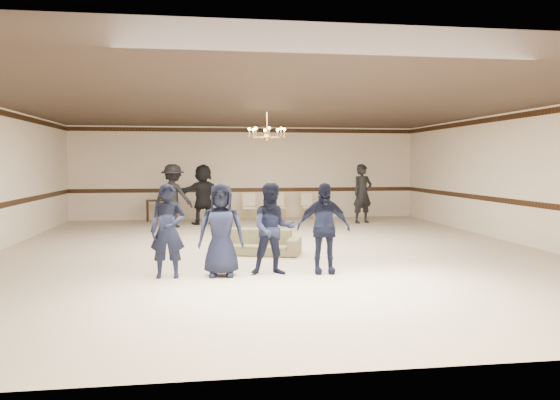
{
  "coord_description": "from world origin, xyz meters",
  "views": [
    {
      "loc": [
        -1.53,
        -11.74,
        1.96
      ],
      "look_at": [
        0.1,
        -0.5,
        1.16
      ],
      "focal_mm": 34.39,
      "sensor_mm": 36.0,
      "label": 1
    }
  ],
  "objects_px": {
    "boy_d": "(323,228)",
    "console_table": "(159,211)",
    "boy_b": "(221,230)",
    "settee": "(257,242)",
    "boy_a": "(168,231)",
    "banquet_chair_right": "(308,206)",
    "adult_right": "(363,194)",
    "banquet_chair_mid": "(279,207)",
    "banquet_chair_left": "(249,207)",
    "boy_c": "(273,229)",
    "adult_left": "(173,196)",
    "adult_mid": "(203,194)",
    "chandelier": "(267,124)"
  },
  "relations": [
    {
      "from": "boy_d",
      "to": "console_table",
      "type": "bearing_deg",
      "value": 115.57
    },
    {
      "from": "boy_b",
      "to": "settee",
      "type": "bearing_deg",
      "value": 72.05
    },
    {
      "from": "boy_a",
      "to": "banquet_chair_right",
      "type": "xyz_separation_m",
      "value": [
        4.15,
        8.78,
        -0.35
      ]
    },
    {
      "from": "boy_b",
      "to": "adult_right",
      "type": "distance_m",
      "value": 8.91
    },
    {
      "from": "banquet_chair_mid",
      "to": "boy_b",
      "type": "bearing_deg",
      "value": -103.24
    },
    {
      "from": "banquet_chair_left",
      "to": "banquet_chair_mid",
      "type": "bearing_deg",
      "value": 2.92
    },
    {
      "from": "boy_c",
      "to": "banquet_chair_right",
      "type": "xyz_separation_m",
      "value": [
        2.35,
        8.78,
        -0.35
      ]
    },
    {
      "from": "adult_right",
      "to": "banquet_chair_left",
      "type": "relative_size",
      "value": 2.11
    },
    {
      "from": "settee",
      "to": "console_table",
      "type": "relative_size",
      "value": 2.13
    },
    {
      "from": "boy_b",
      "to": "adult_left",
      "type": "distance_m",
      "value": 7.3
    },
    {
      "from": "adult_right",
      "to": "boy_c",
      "type": "bearing_deg",
      "value": -135.7
    },
    {
      "from": "banquet_chair_right",
      "to": "console_table",
      "type": "bearing_deg",
      "value": 173.56
    },
    {
      "from": "boy_a",
      "to": "adult_mid",
      "type": "xyz_separation_m",
      "value": [
        0.6,
        7.9,
        0.15
      ]
    },
    {
      "from": "adult_right",
      "to": "boy_a",
      "type": "bearing_deg",
      "value": -145.46
    },
    {
      "from": "boy_a",
      "to": "banquet_chair_left",
      "type": "bearing_deg",
      "value": 78.62
    },
    {
      "from": "boy_a",
      "to": "settee",
      "type": "height_order",
      "value": "boy_a"
    },
    {
      "from": "boy_d",
      "to": "adult_left",
      "type": "xyz_separation_m",
      "value": [
        -3.0,
        7.2,
        0.15
      ]
    },
    {
      "from": "adult_mid",
      "to": "adult_right",
      "type": "height_order",
      "value": "same"
    },
    {
      "from": "boy_b",
      "to": "console_table",
      "type": "distance_m",
      "value": 9.16
    },
    {
      "from": "banquet_chair_mid",
      "to": "boy_a",
      "type": "bearing_deg",
      "value": -108.6
    },
    {
      "from": "banquet_chair_right",
      "to": "boy_c",
      "type": "bearing_deg",
      "value": -109.15
    },
    {
      "from": "adult_left",
      "to": "banquet_chair_right",
      "type": "xyz_separation_m",
      "value": [
        4.45,
        1.58,
        -0.5
      ]
    },
    {
      "from": "adult_mid",
      "to": "banquet_chair_left",
      "type": "xyz_separation_m",
      "value": [
        1.55,
        0.88,
        -0.5
      ]
    },
    {
      "from": "adult_right",
      "to": "banquet_chair_right",
      "type": "height_order",
      "value": "adult_right"
    },
    {
      "from": "chandelier",
      "to": "console_table",
      "type": "relative_size",
      "value": 1.09
    },
    {
      "from": "banquet_chair_left",
      "to": "console_table",
      "type": "relative_size",
      "value": 1.06
    },
    {
      "from": "adult_right",
      "to": "settee",
      "type": "bearing_deg",
      "value": -144.49
    },
    {
      "from": "boy_c",
      "to": "console_table",
      "type": "relative_size",
      "value": 1.87
    },
    {
      "from": "boy_a",
      "to": "boy_b",
      "type": "distance_m",
      "value": 0.9
    },
    {
      "from": "banquet_chair_right",
      "to": "banquet_chair_mid",
      "type": "bearing_deg",
      "value": 175.86
    },
    {
      "from": "boy_c",
      "to": "adult_mid",
      "type": "height_order",
      "value": "adult_mid"
    },
    {
      "from": "adult_mid",
      "to": "banquet_chair_left",
      "type": "distance_m",
      "value": 1.85
    },
    {
      "from": "banquet_chair_left",
      "to": "banquet_chair_mid",
      "type": "distance_m",
      "value": 1.0
    },
    {
      "from": "boy_c",
      "to": "banquet_chair_left",
      "type": "xyz_separation_m",
      "value": [
        0.35,
        8.78,
        -0.35
      ]
    },
    {
      "from": "boy_a",
      "to": "boy_c",
      "type": "relative_size",
      "value": 1.0
    },
    {
      "from": "boy_d",
      "to": "banquet_chair_left",
      "type": "xyz_separation_m",
      "value": [
        -0.55,
        8.78,
        -0.35
      ]
    },
    {
      "from": "banquet_chair_left",
      "to": "console_table",
      "type": "bearing_deg",
      "value": 179.11
    },
    {
      "from": "banquet_chair_right",
      "to": "console_table",
      "type": "height_order",
      "value": "banquet_chair_right"
    },
    {
      "from": "banquet_chair_left",
      "to": "banquet_chair_right",
      "type": "bearing_deg",
      "value": 2.92
    },
    {
      "from": "boy_c",
      "to": "adult_mid",
      "type": "bearing_deg",
      "value": 100.08
    },
    {
      "from": "boy_b",
      "to": "adult_left",
      "type": "xyz_separation_m",
      "value": [
        -1.2,
        7.2,
        0.15
      ]
    },
    {
      "from": "banquet_chair_left",
      "to": "boy_b",
      "type": "bearing_deg",
      "value": -95.2
    },
    {
      "from": "adult_right",
      "to": "banquet_chair_mid",
      "type": "distance_m",
      "value": 2.9
    },
    {
      "from": "boy_c",
      "to": "adult_left",
      "type": "distance_m",
      "value": 7.5
    },
    {
      "from": "adult_left",
      "to": "banquet_chair_left",
      "type": "distance_m",
      "value": 2.96
    },
    {
      "from": "chandelier",
      "to": "adult_left",
      "type": "distance_m",
      "value": 4.79
    },
    {
      "from": "banquet_chair_left",
      "to": "banquet_chair_right",
      "type": "distance_m",
      "value": 2.0
    },
    {
      "from": "console_table",
      "to": "settee",
      "type": "bearing_deg",
      "value": -73.04
    },
    {
      "from": "boy_a",
      "to": "boy_c",
      "type": "xyz_separation_m",
      "value": [
        1.8,
        0.0,
        0.0
      ]
    },
    {
      "from": "boy_a",
      "to": "banquet_chair_mid",
      "type": "distance_m",
      "value": 9.34
    }
  ]
}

